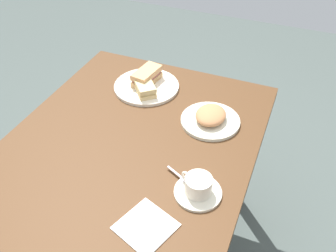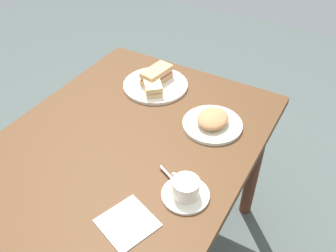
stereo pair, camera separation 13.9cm
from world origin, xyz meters
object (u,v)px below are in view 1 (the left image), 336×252
Objects in this scene: sandwich_plate at (147,86)px; coffee_cup at (198,185)px; dining_table at (125,171)px; coffee_saucer at (198,192)px; napkin at (146,226)px; side_plate at (210,121)px; spoon at (181,177)px; sandwich_front at (147,76)px; sandwich_back at (145,88)px.

coffee_cup reaches higher than sandwich_plate.
coffee_saucer reaches higher than dining_table.
napkin is (-0.66, -0.30, -0.01)m from sandwich_plate.
napkin is (-0.25, -0.21, 0.10)m from dining_table.
side_plate is at bearing 10.76° from coffee_cup.
coffee_cup reaches higher than dining_table.
coffee_saucer is at bearing -115.86° from spoon.
dining_table is 0.27m from spoon.
napkin reaches higher than dining_table.
napkin is at bearing 150.09° from coffee_saucer.
sandwich_back is (-0.07, -0.02, -0.01)m from sandwich_front.
sandwich_front is at bearing 66.89° from side_plate.
coffee_saucer is at bearing -169.03° from side_plate.
coffee_cup is (-0.43, -0.39, 0.00)m from sandwich_back.
sandwich_plate reaches higher than napkin.
spoon is (-0.40, -0.32, -0.02)m from sandwich_back.
sandwich_plate is at bearing -162.13° from sandwich_front.
side_plate is (0.36, 0.07, 0.00)m from coffee_saucer.
dining_table is 0.43m from sandwich_plate.
spoon is at bearing -141.43° from sandwich_back.
coffee_cup reaches higher than napkin.
dining_table is 0.34m from napkin.
side_plate is at bearing 10.97° from coffee_saucer.
sandwich_plate and side_plate have the same top height.
sandwich_plate is 2.08× the size of sandwich_back.
coffee_saucer is 1.39× the size of coffee_cup.
dining_table is at bearing -167.99° from sandwich_back.
sandwich_back reaches higher than dining_table.
side_plate is at bearing -102.68° from sandwich_back.
coffee_saucer is (-0.51, -0.41, -0.04)m from sandwich_front.
spoon is (-0.47, -0.34, -0.03)m from sandwich_front.
dining_table is at bearing 139.47° from side_plate.
side_plate reaches higher than napkin.
sandwich_plate is 0.36m from side_plate.
sandwich_front is at bearing 13.07° from dining_table.
dining_table is 0.34m from coffee_saucer.
coffee_saucer is (-0.43, -0.39, -0.03)m from sandwich_back.
sandwich_back is 0.67m from napkin.
coffee_cup is at bearing -103.70° from dining_table.
spoon reaches higher than side_plate.
coffee_cup is (-0.08, -0.31, 0.14)m from dining_table.
coffee_cup reaches higher than side_plate.
coffee_cup is 0.21m from napkin.
sandwich_front reaches higher than dining_table.
sandwich_back reaches higher than sandwich_plate.
side_plate is at bearing -40.53° from dining_table.
sandwich_front reaches higher than napkin.
side_plate is (-0.07, -0.32, -0.03)m from sandwich_back.
sandwich_back is at bearing -161.94° from sandwich_plate.
sandwich_front is (0.43, 0.10, 0.14)m from dining_table.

